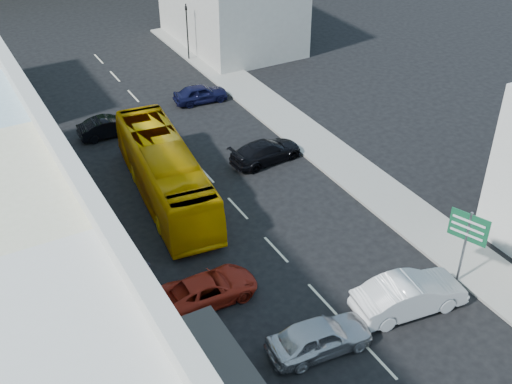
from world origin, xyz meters
name	(u,v)px	position (x,y,z in m)	size (l,w,h in m)	color
ground	(322,299)	(0.00, 0.00, 0.00)	(120.00, 120.00, 0.00)	black
sidewalk_left	(88,229)	(-7.50, 10.00, 0.07)	(3.00, 52.00, 0.15)	gray
sidewalk_right	(332,156)	(7.50, 10.00, 0.07)	(3.00, 52.00, 0.15)	gray
distant_block_right	(231,2)	(11.00, 30.00, 3.50)	(8.00, 12.00, 7.00)	#B7B2A8
bus	(165,173)	(-2.84, 10.83, 1.55)	(2.50, 11.60, 3.10)	#D89A01
car_silver	(320,337)	(-1.77, -2.37, 0.70)	(1.80, 4.40, 1.40)	silver
car_white	(409,297)	(2.86, -2.29, 0.70)	(1.80, 4.40, 1.40)	silver
car_red	(208,287)	(-4.38, 2.43, 0.70)	(1.90, 4.60, 1.40)	maroon
car_black_near	(266,151)	(3.77, 11.55, 0.70)	(1.84, 4.50, 1.40)	black
car_navy_mid	(201,93)	(3.82, 20.77, 0.70)	(1.80, 4.40, 1.40)	#101133
car_black_far	(109,126)	(-3.32, 19.13, 0.70)	(1.80, 4.40, 1.40)	black
pedestrian_left	(149,279)	(-6.50, 3.88, 1.00)	(0.60, 0.40, 1.70)	black
direction_sign	(464,249)	(5.94, -2.06, 1.95)	(0.83, 1.71, 3.91)	#135733
traffic_signal	(187,33)	(6.24, 28.20, 2.27)	(0.49, 0.92, 4.54)	black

